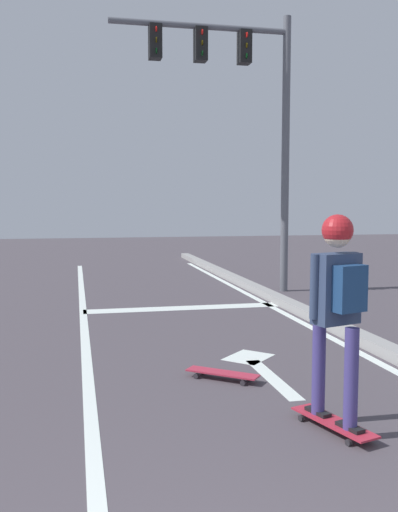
% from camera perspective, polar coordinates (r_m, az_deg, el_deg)
% --- Properties ---
extents(lane_line_center, '(0.12, 20.00, 0.01)m').
position_cam_1_polar(lane_line_center, '(7.27, -11.23, -9.35)').
color(lane_line_center, silver).
rests_on(lane_line_center, ground).
extents(lane_line_curbside, '(0.12, 20.00, 0.01)m').
position_cam_1_polar(lane_line_curbside, '(8.01, 13.18, -8.02)').
color(lane_line_curbside, silver).
rests_on(lane_line_curbside, ground).
extents(stop_bar, '(3.43, 0.40, 0.01)m').
position_cam_1_polar(stop_bar, '(10.02, -1.62, -5.22)').
color(stop_bar, silver).
rests_on(stop_bar, ground).
extents(lane_arrow_stem, '(0.16, 1.40, 0.01)m').
position_cam_1_polar(lane_arrow_stem, '(6.14, 7.35, -12.03)').
color(lane_arrow_stem, silver).
rests_on(lane_arrow_stem, ground).
extents(lane_arrow_head, '(0.71, 0.71, 0.01)m').
position_cam_1_polar(lane_arrow_head, '(6.91, 4.96, -10.02)').
color(lane_arrow_head, silver).
rests_on(lane_arrow_head, ground).
extents(curb_strip, '(0.24, 24.00, 0.14)m').
position_cam_1_polar(curb_strip, '(8.10, 14.80, -7.41)').
color(curb_strip, gray).
rests_on(curb_strip, ground).
extents(skateboard, '(0.43, 0.85, 0.08)m').
position_cam_1_polar(skateboard, '(4.90, 13.27, -15.89)').
color(skateboard, '#AD2537').
rests_on(skateboard, ground).
extents(skater, '(0.44, 0.61, 1.66)m').
position_cam_1_polar(skater, '(4.61, 13.68, -3.51)').
color(skater, '#40387A').
rests_on(skater, skateboard).
extents(spare_skateboard, '(0.72, 0.62, 0.08)m').
position_cam_1_polar(spare_skateboard, '(6.04, 2.35, -11.65)').
color(spare_skateboard, '#AC2A3E').
rests_on(spare_skateboard, ground).
extents(traffic_signal_mast, '(3.65, 0.34, 5.58)m').
position_cam_1_polar(traffic_signal_mast, '(11.85, 4.01, 16.00)').
color(traffic_signal_mast, slate).
rests_on(traffic_signal_mast, ground).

